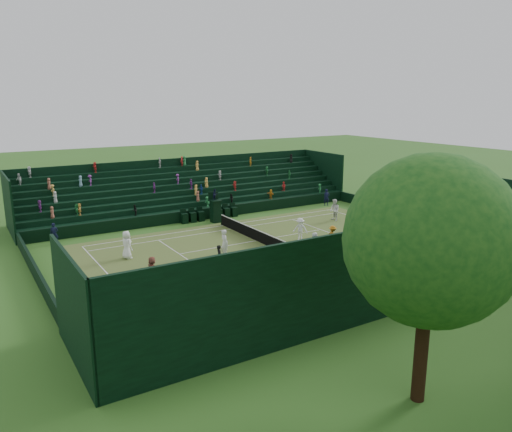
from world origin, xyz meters
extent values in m
plane|color=#356620|center=(0.00, 0.00, 0.00)|extent=(160.00, 160.00, 0.00)
cube|color=#377025|center=(0.00, 0.00, 0.01)|extent=(12.97, 26.77, 0.01)
cube|color=black|center=(0.00, 15.88, 0.50)|extent=(17.17, 0.20, 1.00)
cube|color=black|center=(0.00, -15.88, 0.50)|extent=(17.17, 0.20, 1.00)
cube|color=black|center=(8.48, 0.00, 0.50)|extent=(0.20, 31.77, 1.00)
cube|color=black|center=(-8.48, 0.00, 0.50)|extent=(0.20, 31.77, 1.00)
cube|color=black|center=(8.98, 0.00, 0.50)|extent=(0.80, 32.00, 1.00)
cube|color=black|center=(9.79, 0.00, 0.72)|extent=(0.80, 32.00, 1.45)
cube|color=black|center=(10.58, 0.00, 0.95)|extent=(0.80, 32.00, 1.90)
cube|color=black|center=(11.38, 0.00, 1.18)|extent=(0.80, 32.00, 2.35)
cube|color=black|center=(12.18, 0.00, 1.40)|extent=(0.80, 32.00, 2.80)
cube|color=black|center=(12.98, 0.00, 1.62)|extent=(0.80, 32.00, 3.25)
cube|color=black|center=(13.79, 0.00, 1.85)|extent=(0.80, 32.00, 3.70)
cube|color=black|center=(14.59, 0.00, 2.08)|extent=(0.80, 32.00, 4.15)
cube|color=black|center=(15.08, 0.00, 2.45)|extent=(0.20, 32.00, 4.90)
cube|color=black|center=(-8.98, 0.00, 0.50)|extent=(0.80, 32.00, 1.00)
cube|color=black|center=(-9.79, 0.00, 0.72)|extent=(0.80, 32.00, 1.45)
cube|color=black|center=(-10.58, 0.00, 0.95)|extent=(0.80, 32.00, 1.90)
cube|color=black|center=(-11.38, 0.00, 1.18)|extent=(0.80, 32.00, 2.35)
cube|color=black|center=(-12.18, 0.00, 1.40)|extent=(0.80, 32.00, 2.80)
cube|color=black|center=(-12.98, 0.00, 1.62)|extent=(0.80, 32.00, 3.25)
cube|color=black|center=(-13.79, 0.00, 1.85)|extent=(0.80, 32.00, 3.70)
cube|color=black|center=(-14.59, 0.00, 2.08)|extent=(0.80, 32.00, 4.15)
cube|color=black|center=(-15.08, 0.00, 2.45)|extent=(0.20, 32.00, 4.90)
cylinder|color=black|center=(-5.79, 0.00, 0.53)|extent=(0.10, 0.10, 1.06)
cylinder|color=black|center=(5.79, 0.00, 0.53)|extent=(0.10, 0.10, 1.06)
cube|color=black|center=(0.00, 0.00, 0.46)|extent=(11.57, 0.02, 0.86)
cube|color=white|center=(0.00, 0.00, 0.93)|extent=(11.57, 0.04, 0.07)
cylinder|color=black|center=(20.86, -5.75, 1.65)|extent=(0.50, 0.50, 3.31)
sphere|color=#144715|center=(20.86, -5.75, 6.14)|extent=(6.05, 6.05, 6.05)
cube|color=black|center=(-6.98, 0.03, 0.96)|extent=(0.74, 0.74, 1.91)
cube|color=black|center=(-6.98, 0.03, 1.97)|extent=(0.96, 0.96, 0.11)
cube|color=black|center=(-7.35, 0.03, 2.34)|extent=(0.09, 0.96, 0.74)
imported|color=black|center=(-6.98, 0.03, 2.52)|extent=(0.49, 0.56, 0.99)
cube|color=black|center=(-8.05, -2.49, 0.44)|extent=(0.55, 0.55, 0.88)
cube|color=black|center=(-8.32, -2.49, 0.98)|extent=(0.07, 0.55, 0.55)
cube|color=black|center=(-8.05, -1.69, 0.44)|extent=(0.55, 0.55, 0.88)
cube|color=black|center=(-8.32, -1.69, 0.98)|extent=(0.07, 0.55, 0.55)
cube|color=black|center=(-8.05, -0.89, 0.44)|extent=(0.55, 0.55, 0.88)
cube|color=black|center=(-8.32, -0.89, 0.98)|extent=(0.07, 0.55, 0.55)
cube|color=black|center=(-8.05, 0.91, 0.44)|extent=(0.55, 0.55, 0.88)
cube|color=black|center=(-8.32, 0.91, 0.98)|extent=(0.07, 0.55, 0.55)
cube|color=black|center=(-8.05, 1.71, 0.44)|extent=(0.55, 0.55, 0.88)
cube|color=black|center=(-8.32, 1.71, 0.98)|extent=(0.07, 0.55, 0.55)
cube|color=black|center=(-8.05, 2.51, 0.44)|extent=(0.55, 0.55, 0.88)
cube|color=black|center=(-8.32, 2.51, 0.98)|extent=(0.07, 0.55, 0.55)
imported|color=white|center=(-0.99, -9.84, 0.99)|extent=(1.10, 0.88, 1.97)
imported|color=silver|center=(2.32, -3.98, 1.01)|extent=(0.76, 0.52, 2.01)
imported|color=white|center=(-1.87, 9.45, 0.99)|extent=(1.06, 0.88, 1.97)
imported|color=white|center=(1.55, 3.09, 0.89)|extent=(1.30, 1.26, 1.77)
imported|color=black|center=(-7.33, 13.00, 0.84)|extent=(0.60, 0.72, 1.69)
imported|color=black|center=(-7.31, -13.47, 0.82)|extent=(0.55, 0.68, 1.63)
camera|label=1|loc=(31.71, -19.43, 10.94)|focal=35.00mm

